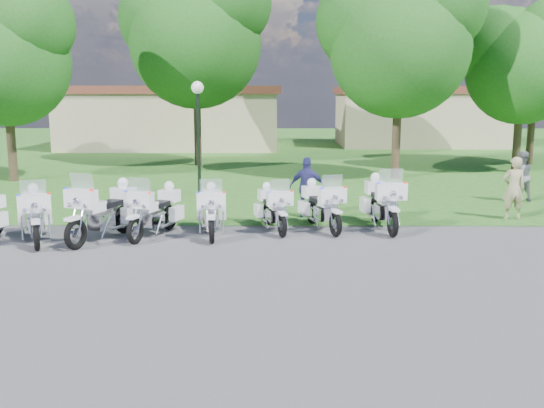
{
  "coord_description": "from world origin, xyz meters",
  "views": [
    {
      "loc": [
        1.1,
        -13.41,
        3.61
      ],
      "look_at": [
        0.95,
        1.2,
        0.95
      ],
      "focal_mm": 40.0,
      "sensor_mm": 36.0,
      "label": 1
    }
  ],
  "objects_px": {
    "motorcycle_2": "(104,210)",
    "bystander_a": "(514,188)",
    "bystander_b": "(521,177)",
    "bystander_c": "(307,188)",
    "motorcycle_7": "(382,202)",
    "motorcycle_5": "(273,207)",
    "motorcycle_6": "(321,205)",
    "lamp_post": "(198,109)",
    "motorcycle_1": "(35,214)",
    "motorcycle_3": "(156,210)",
    "motorcycle_4": "(211,210)"
  },
  "relations": [
    {
      "from": "bystander_a",
      "to": "motorcycle_7",
      "type": "bearing_deg",
      "value": 15.97
    },
    {
      "from": "bystander_a",
      "to": "bystander_b",
      "type": "distance_m",
      "value": 3.29
    },
    {
      "from": "motorcycle_1",
      "to": "motorcycle_7",
      "type": "distance_m",
      "value": 8.99
    },
    {
      "from": "motorcycle_2",
      "to": "bystander_a",
      "type": "bearing_deg",
      "value": -145.99
    },
    {
      "from": "motorcycle_7",
      "to": "motorcycle_6",
      "type": "bearing_deg",
      "value": -1.46
    },
    {
      "from": "motorcycle_3",
      "to": "motorcycle_7",
      "type": "height_order",
      "value": "motorcycle_7"
    },
    {
      "from": "motorcycle_6",
      "to": "bystander_b",
      "type": "distance_m",
      "value": 8.25
    },
    {
      "from": "bystander_b",
      "to": "bystander_c",
      "type": "bearing_deg",
      "value": 4.65
    },
    {
      "from": "motorcycle_3",
      "to": "bystander_c",
      "type": "height_order",
      "value": "bystander_c"
    },
    {
      "from": "motorcycle_1",
      "to": "motorcycle_4",
      "type": "bearing_deg",
      "value": 167.43
    },
    {
      "from": "motorcycle_1",
      "to": "motorcycle_7",
      "type": "height_order",
      "value": "motorcycle_7"
    },
    {
      "from": "motorcycle_1",
      "to": "motorcycle_6",
      "type": "height_order",
      "value": "motorcycle_1"
    },
    {
      "from": "lamp_post",
      "to": "bystander_a",
      "type": "bearing_deg",
      "value": -23.86
    },
    {
      "from": "bystander_a",
      "to": "bystander_b",
      "type": "bearing_deg",
      "value": -115.6
    },
    {
      "from": "motorcycle_5",
      "to": "bystander_c",
      "type": "height_order",
      "value": "bystander_c"
    },
    {
      "from": "bystander_b",
      "to": "motorcycle_1",
      "type": "bearing_deg",
      "value": 6.41
    },
    {
      "from": "lamp_post",
      "to": "motorcycle_2",
      "type": "bearing_deg",
      "value": -102.37
    },
    {
      "from": "motorcycle_5",
      "to": "lamp_post",
      "type": "bearing_deg",
      "value": -80.11
    },
    {
      "from": "bystander_c",
      "to": "motorcycle_2",
      "type": "bearing_deg",
      "value": 36.3
    },
    {
      "from": "motorcycle_2",
      "to": "motorcycle_5",
      "type": "relative_size",
      "value": 1.18
    },
    {
      "from": "lamp_post",
      "to": "motorcycle_6",
      "type": "bearing_deg",
      "value": -54.31
    },
    {
      "from": "motorcycle_5",
      "to": "lamp_post",
      "type": "xyz_separation_m",
      "value": [
        -2.71,
        5.73,
        2.45
      ]
    },
    {
      "from": "motorcycle_2",
      "to": "motorcycle_3",
      "type": "bearing_deg",
      "value": -138.89
    },
    {
      "from": "motorcycle_2",
      "to": "bystander_b",
      "type": "distance_m",
      "value": 13.74
    },
    {
      "from": "motorcycle_7",
      "to": "bystander_c",
      "type": "relative_size",
      "value": 1.45
    },
    {
      "from": "motorcycle_4",
      "to": "motorcycle_6",
      "type": "xyz_separation_m",
      "value": [
        2.9,
        0.71,
        0.0
      ]
    },
    {
      "from": "motorcycle_7",
      "to": "bystander_c",
      "type": "distance_m",
      "value": 2.47
    },
    {
      "from": "motorcycle_4",
      "to": "lamp_post",
      "type": "relative_size",
      "value": 0.58
    },
    {
      "from": "motorcycle_7",
      "to": "bystander_a",
      "type": "bearing_deg",
      "value": -168.61
    },
    {
      "from": "bystander_c",
      "to": "motorcycle_4",
      "type": "bearing_deg",
      "value": 49.28
    },
    {
      "from": "motorcycle_1",
      "to": "lamp_post",
      "type": "distance_m",
      "value": 8.09
    },
    {
      "from": "motorcycle_3",
      "to": "motorcycle_6",
      "type": "xyz_separation_m",
      "value": [
        4.32,
        0.82,
        -0.01
      ]
    },
    {
      "from": "motorcycle_2",
      "to": "bystander_b",
      "type": "relative_size",
      "value": 1.48
    },
    {
      "from": "motorcycle_2",
      "to": "lamp_post",
      "type": "bearing_deg",
      "value": -81.3
    },
    {
      "from": "motorcycle_7",
      "to": "bystander_a",
      "type": "distance_m",
      "value": 4.18
    },
    {
      "from": "motorcycle_5",
      "to": "motorcycle_6",
      "type": "bearing_deg",
      "value": 170.58
    },
    {
      "from": "motorcycle_6",
      "to": "bystander_b",
      "type": "relative_size",
      "value": 1.33
    },
    {
      "from": "motorcycle_7",
      "to": "bystander_b",
      "type": "xyz_separation_m",
      "value": [
        5.38,
        4.19,
        0.13
      ]
    },
    {
      "from": "motorcycle_1",
      "to": "motorcycle_2",
      "type": "bearing_deg",
      "value": 164.32
    },
    {
      "from": "motorcycle_2",
      "to": "motorcycle_7",
      "type": "bearing_deg",
      "value": -148.15
    },
    {
      "from": "bystander_a",
      "to": "bystander_b",
      "type": "xyz_separation_m",
      "value": [
        1.38,
        2.99,
        -0.06
      ]
    },
    {
      "from": "motorcycle_2",
      "to": "bystander_b",
      "type": "xyz_separation_m",
      "value": [
        12.56,
        5.56,
        0.11
      ]
    },
    {
      "from": "lamp_post",
      "to": "bystander_c",
      "type": "distance_m",
      "value": 5.88
    },
    {
      "from": "motorcycle_2",
      "to": "motorcycle_1",
      "type": "bearing_deg",
      "value": 27.78
    },
    {
      "from": "motorcycle_2",
      "to": "motorcycle_5",
      "type": "bearing_deg",
      "value": -144.09
    },
    {
      "from": "motorcycle_7",
      "to": "motorcycle_5",
      "type": "bearing_deg",
      "value": -0.52
    },
    {
      "from": "motorcycle_3",
      "to": "bystander_c",
      "type": "xyz_separation_m",
      "value": [
        4.02,
        2.41,
        0.22
      ]
    },
    {
      "from": "motorcycle_3",
      "to": "motorcycle_6",
      "type": "distance_m",
      "value": 4.4
    },
    {
      "from": "motorcycle_5",
      "to": "motorcycle_7",
      "type": "height_order",
      "value": "motorcycle_7"
    },
    {
      "from": "motorcycle_5",
      "to": "bystander_c",
      "type": "bearing_deg",
      "value": -135.43
    }
  ]
}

